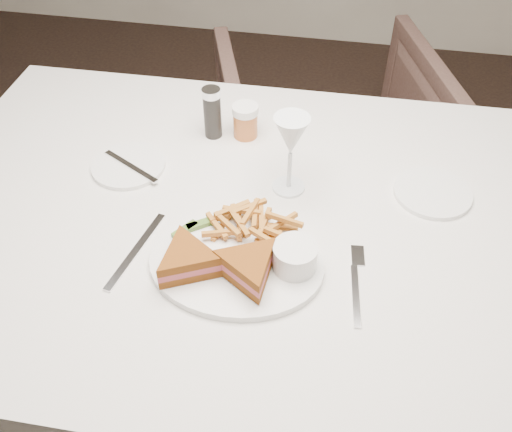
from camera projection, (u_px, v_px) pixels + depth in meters
name	position (u px, v px, depth m)	size (l,w,h in m)	color
table	(260.00, 326.00, 1.40)	(1.44, 0.96, 0.75)	silver
chair_far	(328.00, 140.00, 1.96)	(0.70, 0.66, 0.72)	#503831
table_setting	(249.00, 219.00, 1.08)	(0.81, 0.62, 0.18)	white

